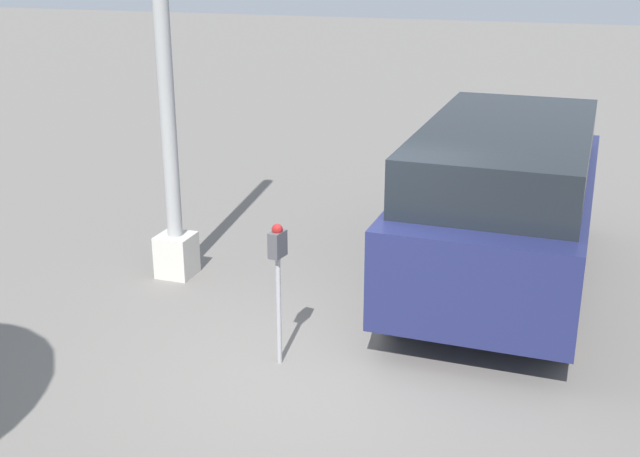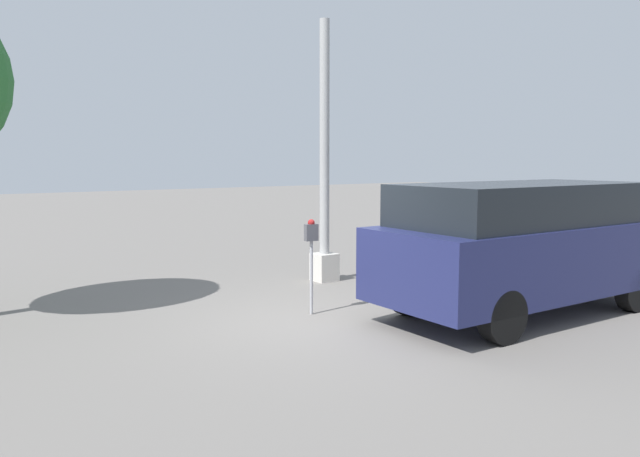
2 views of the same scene
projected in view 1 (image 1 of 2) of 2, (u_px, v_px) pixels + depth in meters
ground_plane at (321, 367)px, 8.12m from camera, size 80.00×80.00×0.00m
parking_meter_near at (278, 262)px, 7.83m from camera, size 0.21×0.14×1.50m
lamp_post at (169, 136)px, 9.76m from camera, size 0.44×0.44×5.09m
parked_van at (504, 199)px, 9.72m from camera, size 5.12×2.10×2.06m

